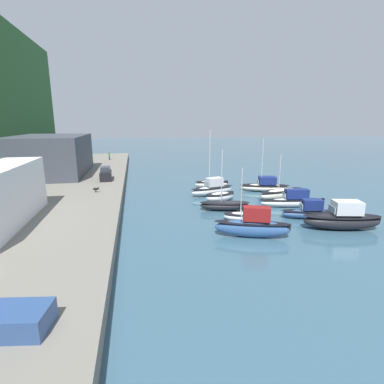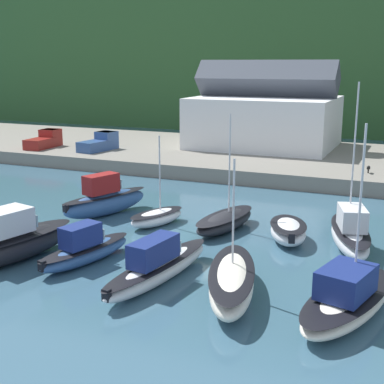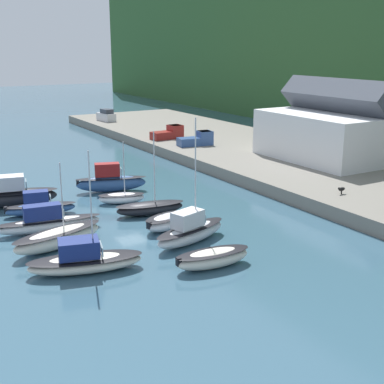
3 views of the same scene
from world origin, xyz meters
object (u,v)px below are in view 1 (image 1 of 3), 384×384
Objects in this scene: moored_boat_5 at (212,184)px; dog_on_quay at (96,189)px; moored_boat_1 at (244,216)px; person_on_quay at (109,155)px; moored_boat_4 at (213,189)px; moored_boat_10 at (265,186)px; moored_boat_7 at (310,212)px; moored_boat_8 at (294,200)px; moored_boat_6 at (343,219)px; moored_boat_3 at (220,196)px; parked_car_1 at (106,174)px; moored_boat_9 at (281,193)px; moored_boat_0 at (253,226)px; moored_boat_2 at (225,205)px.

moored_boat_5 is 6.44× the size of dog_on_quay.
moored_boat_1 is 50.48m from person_on_quay.
moored_boat_4 reaches higher than moored_boat_10.
moored_boat_4 is at bearing 44.89° from moored_boat_7.
moored_boat_6 is at bearing -167.87° from moored_boat_8.
moored_boat_3 is 8.42m from moored_boat_5.
dog_on_quay is (-8.96, 0.55, -0.46)m from parked_car_1.
moored_boat_5 is (8.37, -0.97, -0.00)m from moored_boat_3.
moored_boat_10 is (13.79, -0.82, 0.04)m from moored_boat_7.
moored_boat_7 is (-12.75, -7.98, -0.17)m from moored_boat_4.
moored_boat_1 is 11.98m from moored_boat_9.
moored_boat_8 reaches higher than moored_boat_5.
dog_on_quay is (3.42, 25.50, 0.98)m from moored_boat_9.
moored_boat_9 is at bearing 3.19° from moored_boat_8.
moored_boat_9 is 8.81× the size of dog_on_quay.
dog_on_quay is at bearing -178.59° from person_on_quay.
moored_boat_4 reaches higher than moored_boat_8.
moored_boat_7 reaches higher than moored_boat_5.
moored_boat_4 reaches higher than moored_boat_7.
moored_boat_1 is 0.69× the size of moored_boat_8.
person_on_quay is at bearing 36.83° from moored_boat_0.
moored_boat_7 is (-4.93, -8.47, 0.16)m from moored_boat_2.
moored_boat_4 is 2.22× the size of parked_car_1.
moored_boat_1 is 20.52m from dog_on_quay.
moored_boat_6 is at bearing -95.42° from moored_boat_1.
moored_boat_8 is 4.03× the size of person_on_quay.
moored_boat_0 is 1.72× the size of parked_car_1.
moored_boat_10 reaches higher than moored_boat_7.
parked_car_1 is (7.26, 24.79, 1.40)m from moored_boat_10.
parked_car_1 is at bearing 175.35° from dog_on_quay.
moored_boat_9 is at bearing -17.84° from moored_boat_0.
moored_boat_10 reaches higher than moored_boat_3.
moored_boat_7 is at bearing -151.95° from person_on_quay.
moored_boat_2 is at bearing -158.39° from person_on_quay.
moored_boat_7 is at bearing 62.61° from dog_on_quay.
moored_boat_6 is at bearing -152.55° from person_on_quay.
moored_boat_10 reaches higher than parked_car_1.
moored_boat_1 is at bearing 99.82° from moored_boat_7.
moored_boat_5 is at bearing 165.60° from parked_car_1.
moored_boat_6 is 57.96m from person_on_quay.
moored_boat_4 is at bearing 48.84° from moored_boat_9.
moored_boat_3 is 0.59× the size of moored_boat_6.
moored_boat_8 is 2.01× the size of parked_car_1.
moored_boat_10 reaches higher than dog_on_quay.
moored_boat_2 reaches higher than moored_boat_5.
moored_boat_0 is 0.77× the size of moored_boat_4.
person_on_quay is (34.90, 17.42, 1.46)m from moored_boat_4.
moored_boat_6 is at bearing -69.61° from moored_boat_0.
moored_boat_8 is at bearing -145.47° from moored_boat_5.
moored_boat_2 is 13.10m from moored_boat_6.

